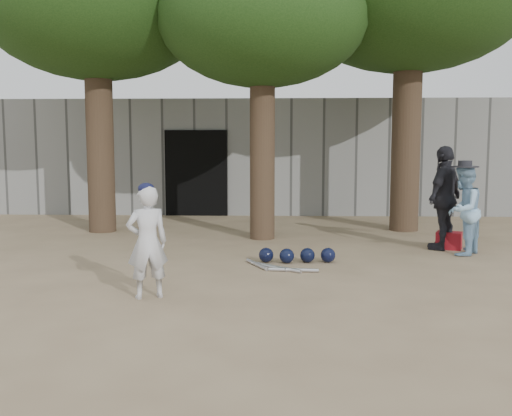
{
  "coord_description": "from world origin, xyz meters",
  "views": [
    {
      "loc": [
        0.9,
        -6.8,
        1.81
      ],
      "look_at": [
        0.6,
        1.0,
        0.95
      ],
      "focal_mm": 40.0,
      "sensor_mm": 36.0,
      "label": 1
    }
  ],
  "objects_px": {
    "spectator_blue": "(463,210)",
    "red_bag": "(449,240)",
    "spectator_dark": "(445,198)",
    "boy_player": "(147,242)"
  },
  "relations": [
    {
      "from": "spectator_blue",
      "to": "spectator_dark",
      "type": "xyz_separation_m",
      "value": [
        -0.17,
        0.49,
        0.16
      ]
    },
    {
      "from": "spectator_dark",
      "to": "spectator_blue",
      "type": "bearing_deg",
      "value": 58.71
    },
    {
      "from": "spectator_blue",
      "to": "boy_player",
      "type": "bearing_deg",
      "value": -22.69
    },
    {
      "from": "spectator_blue",
      "to": "red_bag",
      "type": "relative_size",
      "value": 3.55
    },
    {
      "from": "spectator_blue",
      "to": "red_bag",
      "type": "bearing_deg",
      "value": -139.18
    },
    {
      "from": "red_bag",
      "to": "boy_player",
      "type": "bearing_deg",
      "value": -143.19
    },
    {
      "from": "boy_player",
      "to": "red_bag",
      "type": "relative_size",
      "value": 3.19
    },
    {
      "from": "red_bag",
      "to": "spectator_blue",
      "type": "bearing_deg",
      "value": -84.59
    },
    {
      "from": "spectator_blue",
      "to": "spectator_dark",
      "type": "height_order",
      "value": "spectator_dark"
    },
    {
      "from": "boy_player",
      "to": "spectator_blue",
      "type": "height_order",
      "value": "spectator_blue"
    }
  ]
}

